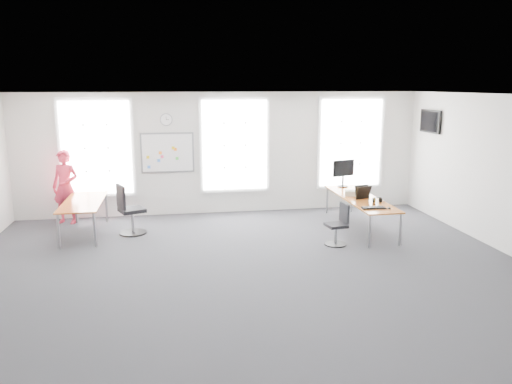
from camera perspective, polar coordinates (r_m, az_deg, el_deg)
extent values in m
plane|color=#25252A|center=(8.93, -1.03, -8.62)|extent=(10.00, 10.00, 0.00)
plane|color=white|center=(8.35, -1.11, 11.02)|extent=(10.00, 10.00, 0.00)
plane|color=silver|center=(12.43, -3.83, 4.43)|extent=(10.00, 0.00, 10.00)
plane|color=silver|center=(4.73, 6.24, -8.52)|extent=(10.00, 0.00, 10.00)
plane|color=silver|center=(10.48, 27.09, 1.67)|extent=(0.00, 10.00, 10.00)
cube|color=silver|center=(12.44, -17.76, 4.81)|extent=(1.60, 0.06, 2.20)
cube|color=silver|center=(12.41, -2.44, 5.36)|extent=(1.60, 0.06, 2.20)
cube|color=silver|center=(13.12, 10.73, 5.53)|extent=(1.60, 0.06, 2.20)
cube|color=#B94E1F|center=(11.38, 11.83, -0.70)|extent=(0.77, 2.87, 0.03)
cylinder|color=gray|center=(10.12, 12.86, -4.40)|extent=(0.05, 0.05, 0.67)
cylinder|color=gray|center=(10.38, 16.16, -4.17)|extent=(0.05, 0.05, 0.67)
cylinder|color=gray|center=(12.62, 8.14, -0.94)|extent=(0.05, 0.05, 0.67)
cylinder|color=gray|center=(12.82, 10.89, -0.82)|extent=(0.05, 0.05, 0.67)
cube|color=#B94E1F|center=(11.29, -19.13, -1.05)|extent=(0.80, 2.01, 0.03)
cylinder|color=gray|center=(10.54, -21.63, -4.21)|extent=(0.05, 0.05, 0.70)
cylinder|color=gray|center=(10.42, -17.96, -4.12)|extent=(0.05, 0.05, 0.70)
cylinder|color=gray|center=(12.33, -19.88, -1.77)|extent=(0.05, 0.05, 0.70)
cylinder|color=gray|center=(12.23, -16.73, -1.68)|extent=(0.05, 0.05, 0.70)
cylinder|color=black|center=(10.26, 9.07, -5.89)|extent=(0.45, 0.45, 0.03)
cylinder|color=gray|center=(10.21, 9.10, -4.85)|extent=(0.05, 0.05, 0.36)
cube|color=black|center=(10.15, 9.14, -3.77)|extent=(0.43, 0.43, 0.06)
cube|color=black|center=(10.16, 10.06, -2.36)|extent=(0.09, 0.37, 0.39)
cylinder|color=black|center=(11.20, -13.86, -4.54)|extent=(0.58, 0.58, 0.03)
cylinder|color=gray|center=(11.13, -13.92, -3.29)|extent=(0.07, 0.07, 0.47)
cube|color=black|center=(11.06, -13.99, -2.00)|extent=(0.65, 0.65, 0.08)
cube|color=black|center=(10.93, -15.19, -0.55)|extent=(0.23, 0.46, 0.51)
imported|color=#DB2F4B|center=(12.31, -20.93, 0.54)|extent=(0.73, 0.59, 1.71)
cube|color=white|center=(12.33, -10.09, 4.44)|extent=(1.20, 0.03, 0.90)
cylinder|color=gray|center=(12.25, -10.23, 8.15)|extent=(0.30, 0.04, 0.30)
cube|color=black|center=(12.87, 19.32, 7.62)|extent=(0.06, 0.90, 0.55)
cube|color=black|center=(10.44, 13.29, -1.79)|extent=(0.49, 0.20, 0.02)
ellipsoid|color=black|center=(10.46, 14.96, -1.79)|extent=(0.07, 0.11, 0.04)
cylinder|color=black|center=(10.80, 13.42, -1.37)|extent=(0.07, 0.07, 0.01)
cylinder|color=black|center=(10.96, 13.33, -0.93)|extent=(0.04, 0.10, 0.10)
cylinder|color=black|center=(11.02, 14.05, -0.90)|extent=(0.04, 0.10, 0.10)
cylinder|color=gold|center=(10.96, 13.33, -0.93)|extent=(0.01, 0.10, 0.10)
cube|color=black|center=(10.98, 13.70, -0.64)|extent=(0.17, 0.02, 0.02)
cube|color=black|center=(11.27, 12.03, 0.03)|extent=(0.38, 0.20, 0.30)
cube|color=orange|center=(11.19, 12.19, -0.12)|extent=(0.36, 0.21, 0.27)
cube|color=black|center=(11.18, 12.22, -0.08)|extent=(0.38, 0.22, 0.29)
cube|color=beige|center=(11.55, 10.93, -0.12)|extent=(0.38, 0.33, 0.11)
cylinder|color=black|center=(12.51, 9.87, 0.66)|extent=(0.25, 0.25, 0.02)
cylinder|color=black|center=(12.49, 9.90, 1.21)|extent=(0.05, 0.05, 0.25)
cube|color=black|center=(12.42, 9.98, 2.71)|extent=(0.59, 0.21, 0.40)
cube|color=black|center=(12.40, 10.01, 2.69)|extent=(0.54, 0.17, 0.36)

